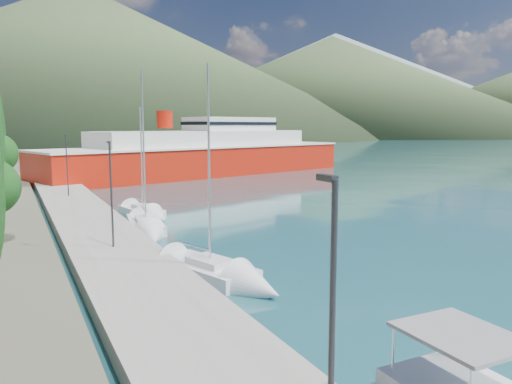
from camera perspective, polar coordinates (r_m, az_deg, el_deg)
ground at (r=135.40m, az=-20.41°, el=3.85°), size 1400.00×1400.00×0.00m
quay at (r=41.42m, az=-18.90°, el=-3.02°), size 5.00×88.00×0.80m
hills_far at (r=655.04m, az=-13.13°, el=13.51°), size 1480.00×900.00×180.00m
hills_near at (r=404.99m, az=-10.46°, el=13.35°), size 1010.00×520.00×115.00m
lamp_posts at (r=30.16m, az=-16.44°, el=0.33°), size 0.15×45.80×6.06m
sailboat_near at (r=24.64m, az=-2.84°, el=-9.95°), size 4.86×8.45×11.65m
sailboat_mid at (r=36.29m, az=-12.17°, el=-4.39°), size 3.50×9.03×12.66m
sailboat_far at (r=42.86m, az=-12.02°, el=-2.57°), size 3.45×7.20×10.17m
ferry at (r=79.33m, az=-5.78°, el=4.26°), size 53.38×25.87×10.41m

